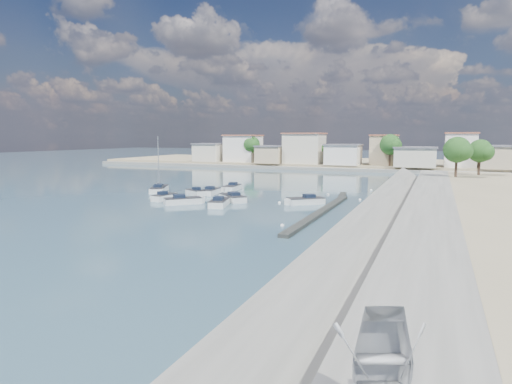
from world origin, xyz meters
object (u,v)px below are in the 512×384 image
motorboat_h (185,201)px  sailboat (160,189)px  motorboat_b (166,197)px  motorboat_a (220,203)px  motorboat_c (232,198)px  motorboat_f (195,193)px  motorboat_e (212,192)px  motorboat_g (231,188)px  motorboat_d (304,201)px

motorboat_h → sailboat: sailboat is taller
motorboat_b → motorboat_a: bearing=-9.1°
motorboat_a → motorboat_c: bearing=96.5°
motorboat_b → motorboat_f: same height
motorboat_e → motorboat_h: same height
motorboat_f → sailboat: bearing=168.5°
motorboat_a → sailboat: 17.77m
motorboat_e → motorboat_g: (0.83, 5.17, 0.00)m
sailboat → motorboat_h: bearing=-41.1°
motorboat_e → sailboat: size_ratio=0.56×
motorboat_b → motorboat_g: 13.50m
motorboat_e → motorboat_f: bearing=-131.2°
motorboat_b → motorboat_c: size_ratio=0.84×
motorboat_e → motorboat_b: bearing=-110.9°
motorboat_e → motorboat_h: bearing=-81.8°
motorboat_g → motorboat_a: bearing=-69.3°
motorboat_a → motorboat_e: same height
motorboat_b → motorboat_f: size_ratio=1.14×
motorboat_c → motorboat_d: size_ratio=1.09×
motorboat_g → motorboat_e: bearing=-99.1°
motorboat_d → motorboat_g: bearing=148.9°
motorboat_d → motorboat_f: size_ratio=1.26×
motorboat_d → motorboat_h: (-14.40, -5.90, 0.00)m
motorboat_f → motorboat_h: bearing=-67.7°
motorboat_a → motorboat_e: size_ratio=1.09×
motorboat_g → motorboat_d: bearing=-31.1°
motorboat_c → sailboat: (-14.97, 4.25, 0.03)m
motorboat_b → sailboat: bearing=130.6°
motorboat_g → sailboat: size_ratio=0.61×
motorboat_b → motorboat_e: (2.97, 7.78, 0.00)m
motorboat_f → motorboat_h: 8.36m
motorboat_c → sailboat: bearing=164.1°
motorboat_d → motorboat_h: bearing=-157.7°
motorboat_f → motorboat_b: bearing=-101.8°
motorboat_d → motorboat_h: same height
motorboat_a → motorboat_d: bearing=29.6°
motorboat_b → motorboat_c: bearing=19.0°
motorboat_c → motorboat_d: same height
motorboat_b → motorboat_e: bearing=69.1°
motorboat_c → sailboat: sailboat is taller
motorboat_a → sailboat: sailboat is taller
motorboat_c → motorboat_d: 10.07m
motorboat_c → motorboat_f: bearing=160.0°
motorboat_f → motorboat_g: size_ratio=0.71×
motorboat_h → motorboat_c: bearing=48.7°
motorboat_c → motorboat_d: bearing=5.2°
motorboat_a → motorboat_d: size_ratio=1.12×
motorboat_e → sailboat: sailboat is taller
motorboat_f → motorboat_g: (2.60, 7.19, 0.00)m
motorboat_g → motorboat_c: bearing=-63.5°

